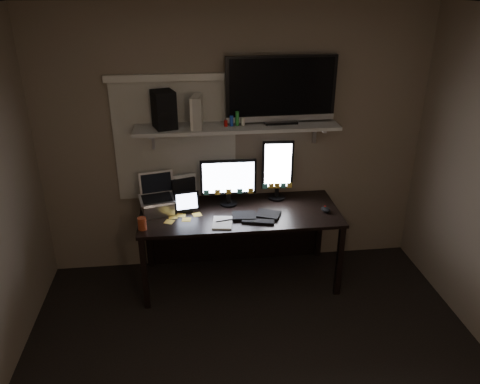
{
  "coord_description": "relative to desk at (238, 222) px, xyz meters",
  "views": [
    {
      "loc": [
        -0.44,
        -2.34,
        2.64
      ],
      "look_at": [
        -0.02,
        1.25,
        1.0
      ],
      "focal_mm": 35.0,
      "sensor_mm": 36.0,
      "label": 1
    }
  ],
  "objects": [
    {
      "name": "sticky_notes",
      "position": [
        -0.5,
        -0.21,
        0.18
      ],
      "size": [
        0.33,
        0.25,
        0.0
      ],
      "primitive_type": null,
      "rotation": [
        0.0,
        0.0,
        -0.01
      ],
      "color": "gold",
      "rests_on": "desk"
    },
    {
      "name": "tv",
      "position": [
        0.39,
        0.12,
        1.22
      ],
      "size": [
        0.98,
        0.21,
        0.58
      ],
      "primitive_type": "cube",
      "rotation": [
        0.0,
        0.0,
        0.03
      ],
      "color": "black",
      "rests_on": "wall_shelf"
    },
    {
      "name": "laptop",
      "position": [
        -0.74,
        -0.06,
        0.35
      ],
      "size": [
        0.35,
        0.31,
        0.35
      ],
      "primitive_type": "cube",
      "rotation": [
        0.0,
        0.0,
        0.22
      ],
      "color": "silver",
      "rests_on": "desk"
    },
    {
      "name": "keyboard",
      "position": [
        0.13,
        -0.24,
        0.19
      ],
      "size": [
        0.46,
        0.27,
        0.03
      ],
      "primitive_type": "cube",
      "rotation": [
        0.0,
        0.0,
        -0.24
      ],
      "color": "black",
      "rests_on": "desk"
    },
    {
      "name": "window_blinds",
      "position": [
        -0.55,
        0.24,
        0.75
      ],
      "size": [
        1.1,
        0.02,
        1.1
      ],
      "primitive_type": "cube",
      "color": "silver",
      "rests_on": "back_wall"
    },
    {
      "name": "file_sorter",
      "position": [
        -0.51,
        0.11,
        0.32
      ],
      "size": [
        0.24,
        0.16,
        0.28
      ],
      "primitive_type": "cube",
      "rotation": [
        0.0,
        0.0,
        0.31
      ],
      "color": "black",
      "rests_on": "desk"
    },
    {
      "name": "notepad",
      "position": [
        -0.18,
        -0.33,
        0.18
      ],
      "size": [
        0.2,
        0.25,
        0.01
      ],
      "primitive_type": "cube",
      "rotation": [
        0.0,
        0.0,
        -0.14
      ],
      "color": "silver",
      "rests_on": "desk"
    },
    {
      "name": "ceiling",
      "position": [
        0.0,
        -1.55,
        1.95
      ],
      "size": [
        3.6,
        3.6,
        0.0
      ],
      "primitive_type": "plane",
      "rotation": [
        3.14,
        0.0,
        0.0
      ],
      "color": "silver",
      "rests_on": "back_wall"
    },
    {
      "name": "desk",
      "position": [
        0.0,
        0.0,
        0.0
      ],
      "size": [
        1.8,
        0.75,
        0.73
      ],
      "color": "black",
      "rests_on": "floor"
    },
    {
      "name": "monitor_landscape",
      "position": [
        -0.09,
        0.04,
        0.4
      ],
      "size": [
        0.51,
        0.06,
        0.45
      ],
      "primitive_type": "cube",
      "rotation": [
        0.0,
        0.0,
        -0.02
      ],
      "color": "black",
      "rests_on": "desk"
    },
    {
      "name": "speaker",
      "position": [
        -0.63,
        0.07,
        1.09
      ],
      "size": [
        0.23,
        0.26,
        0.32
      ],
      "primitive_type": "cube",
      "rotation": [
        0.0,
        0.0,
        0.3
      ],
      "color": "black",
      "rests_on": "wall_shelf"
    },
    {
      "name": "back_wall",
      "position": [
        0.0,
        0.25,
        0.7
      ],
      "size": [
        3.6,
        0.0,
        3.6
      ],
      "primitive_type": "plane",
      "rotation": [
        1.57,
        0.0,
        0.0
      ],
      "color": "#7E6B5A",
      "rests_on": "floor"
    },
    {
      "name": "game_console",
      "position": [
        -0.35,
        0.06,
        1.06
      ],
      "size": [
        0.12,
        0.24,
        0.27
      ],
      "primitive_type": "cube",
      "rotation": [
        0.0,
        0.0,
        -0.21
      ],
      "color": "beige",
      "rests_on": "wall_shelf"
    },
    {
      "name": "cup",
      "position": [
        -0.85,
        -0.36,
        0.23
      ],
      "size": [
        0.09,
        0.09,
        0.11
      ],
      "primitive_type": "cylinder",
      "rotation": [
        0.0,
        0.0,
        -0.22
      ],
      "color": "#97371B",
      "rests_on": "desk"
    },
    {
      "name": "bottles",
      "position": [
        -0.03,
        0.04,
        0.99
      ],
      "size": [
        0.2,
        0.1,
        0.13
      ],
      "primitive_type": null,
      "rotation": [
        0.0,
        0.0,
        -0.3
      ],
      "color": "#A50F0C",
      "rests_on": "wall_shelf"
    },
    {
      "name": "mouse",
      "position": [
        0.77,
        -0.22,
        0.2
      ],
      "size": [
        0.1,
        0.12,
        0.04
      ],
      "primitive_type": "ellipsoid",
      "rotation": [
        0.0,
        0.0,
        0.3
      ],
      "color": "black",
      "rests_on": "desk"
    },
    {
      "name": "monitor_portrait",
      "position": [
        0.38,
        0.12,
        0.47
      ],
      "size": [
        0.29,
        0.06,
        0.59
      ],
      "primitive_type": "cube",
      "rotation": [
        0.0,
        0.0,
        -0.03
      ],
      "color": "black",
      "rests_on": "desk"
    },
    {
      "name": "wall_shelf",
      "position": [
        0.0,
        0.08,
        0.91
      ],
      "size": [
        1.8,
        0.35,
        0.03
      ],
      "primitive_type": "cube",
      "color": "#BABAB5",
      "rests_on": "back_wall"
    },
    {
      "name": "tablet",
      "position": [
        -0.47,
        -0.07,
        0.27
      ],
      "size": [
        0.23,
        0.13,
        0.19
      ],
      "primitive_type": "cube",
      "rotation": [
        0.0,
        0.0,
        0.17
      ],
      "color": "black",
      "rests_on": "desk"
    }
  ]
}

